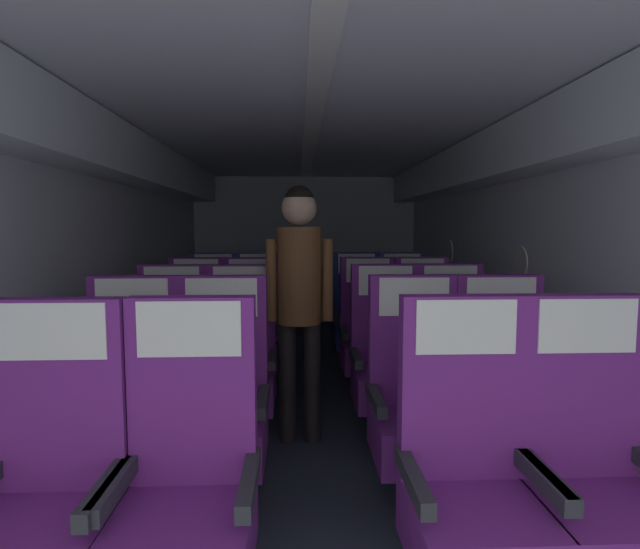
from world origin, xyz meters
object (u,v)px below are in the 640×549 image
seat_d_left_window (196,339)px  seat_d_left_aisle (251,339)px  seat_b_right_aisle (504,405)px  seat_c_left_aisle (240,366)px  seat_a_right_window (470,486)px  seat_e_left_aisle (259,320)px  seat_e_right_aisle (403,319)px  seat_a_right_aisle (594,484)px  seat_b_right_window (416,406)px  seat_c_left_window (171,366)px  seat_b_left_aisle (221,408)px  seat_c_right_aisle (452,363)px  seat_e_left_window (213,321)px  seat_b_left_window (130,409)px  seat_d_right_window (369,337)px  seat_c_right_window (387,364)px  seat_a_left_aisle (187,492)px  seat_a_left_window (48,499)px  seat_e_right_window (357,320)px  seat_d_right_aisle (424,337)px  flight_attendant (300,285)px

seat_d_left_window → seat_d_left_aisle: size_ratio=1.00×
seat_b_right_aisle → seat_c_left_aisle: 1.67m
seat_a_right_window → seat_e_left_aisle: 3.44m
seat_e_right_aisle → seat_a_right_aisle: bearing=-89.9°
seat_b_right_window → seat_a_right_aisle: bearing=-60.8°
seat_a_right_aisle → seat_b_right_window: same height
seat_c_left_window → seat_c_left_aisle: 0.46m
seat_a_right_window → seat_b_left_aisle: size_ratio=1.00×
seat_c_right_aisle → seat_e_left_window: (-1.89, 1.65, 0.00)m
seat_b_right_aisle → seat_c_left_aisle: same height
seat_b_left_window → seat_d_right_window: 2.19m
seat_b_right_aisle → seat_c_right_window: same height
seat_c_right_window → seat_a_left_aisle: bearing=-121.3°
seat_c_left_window → seat_e_right_aisle: same height
seat_a_right_aisle → seat_d_right_window: size_ratio=1.00×
seat_b_left_aisle → seat_c_left_window: size_ratio=1.00×
seat_a_left_window → seat_c_left_window: same height
seat_e_right_window → seat_e_left_window: bearing=-179.6°
seat_e_right_window → seat_d_right_window: bearing=-89.8°
seat_a_left_aisle → seat_b_left_aisle: bearing=90.5°
seat_a_right_aisle → seat_c_left_aisle: (-1.45, 1.63, 0.00)m
seat_c_right_aisle → seat_e_right_aisle: (0.01, 1.64, 0.00)m
seat_d_right_window → seat_e_right_window: 0.82m
seat_b_right_aisle → seat_c_right_window: bearing=119.5°
seat_b_right_window → seat_c_right_aisle: 0.93m
seat_d_left_window → seat_e_left_aisle: (0.46, 0.82, 0.00)m
seat_b_right_aisle → seat_c_right_aisle: same height
seat_d_left_aisle → seat_d_right_aisle: (1.45, 0.00, 0.00)m
seat_b_left_aisle → seat_d_right_window: size_ratio=1.00×
seat_b_right_aisle → seat_e_left_window: (-1.91, 2.47, 0.00)m
seat_c_right_window → seat_e_right_window: 1.66m
seat_c_right_aisle → seat_d_left_window: bearing=156.3°
seat_c_right_aisle → seat_c_right_window: (-0.45, -0.00, 0.00)m
seat_a_right_aisle → seat_c_left_window: 2.51m
seat_e_right_aisle → seat_b_right_window: bearing=-100.3°
seat_d_left_window → seat_a_left_aisle: bearing=-79.3°
seat_b_right_aisle → seat_e_left_window: 3.13m
seat_d_right_window → seat_e_right_aisle: size_ratio=1.00×
seat_b_right_aisle → seat_e_left_window: bearing=127.7°
seat_e_right_aisle → seat_c_right_window: bearing=-105.5°
seat_c_left_window → seat_b_left_window: bearing=-90.4°
seat_a_left_window → seat_d_left_aisle: same height
seat_a_left_aisle → seat_c_left_aisle: bearing=89.9°
flight_attendant → seat_d_left_window: bearing=147.7°
seat_c_left_aisle → seat_a_right_aisle: bearing=-48.4°
seat_a_right_window → seat_b_right_window: 0.81m
seat_d_right_aisle → seat_e_right_window: size_ratio=1.00×
seat_b_right_window → seat_a_left_aisle: bearing=-141.0°
seat_c_left_aisle → seat_d_right_aisle: size_ratio=1.00×
seat_b_left_window → seat_e_left_aisle: size_ratio=1.00×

